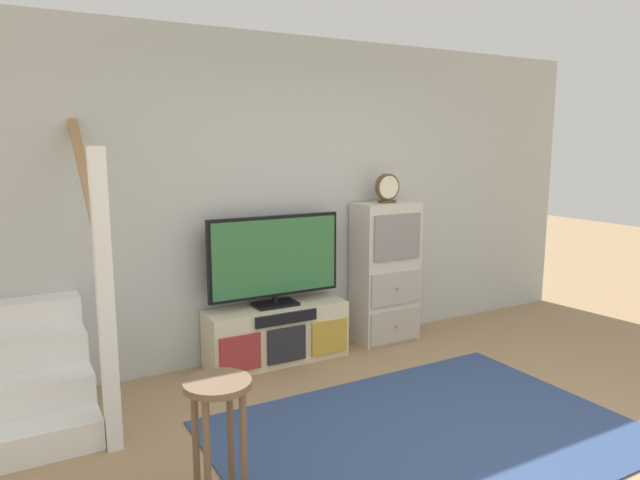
{
  "coord_description": "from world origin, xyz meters",
  "views": [
    {
      "loc": [
        -2.23,
        -2.0,
        1.81
      ],
      "look_at": [
        -0.1,
        1.81,
        1.08
      ],
      "focal_mm": 32.19,
      "sensor_mm": 36.0,
      "label": 1
    }
  ],
  "objects_px": {
    "media_console": "(277,334)",
    "television": "(275,258)",
    "desk_clock": "(387,188)",
    "bar_stool_near": "(218,412)",
    "side_cabinet": "(385,273)"
  },
  "relations": [
    {
      "from": "television",
      "to": "bar_stool_near",
      "type": "bearing_deg",
      "value": -123.13
    },
    {
      "from": "television",
      "to": "desk_clock",
      "type": "xyz_separation_m",
      "value": [
        1.1,
        -0.03,
        0.54
      ]
    },
    {
      "from": "media_console",
      "to": "bar_stool_near",
      "type": "bearing_deg",
      "value": -123.52
    },
    {
      "from": "television",
      "to": "side_cabinet",
      "type": "relative_size",
      "value": 0.89
    },
    {
      "from": "media_console",
      "to": "television",
      "type": "xyz_separation_m",
      "value": [
        0.0,
        0.02,
        0.64
      ]
    },
    {
      "from": "television",
      "to": "desk_clock",
      "type": "distance_m",
      "value": 1.22
    },
    {
      "from": "television",
      "to": "side_cabinet",
      "type": "xyz_separation_m",
      "value": [
        1.11,
        -0.01,
        -0.24
      ]
    },
    {
      "from": "media_console",
      "to": "desk_clock",
      "type": "relative_size",
      "value": 4.58
    },
    {
      "from": "desk_clock",
      "to": "side_cabinet",
      "type": "bearing_deg",
      "value": 67.72
    },
    {
      "from": "side_cabinet",
      "to": "bar_stool_near",
      "type": "xyz_separation_m",
      "value": [
        -2.18,
        -1.63,
        -0.15
      ]
    },
    {
      "from": "media_console",
      "to": "television",
      "type": "bearing_deg",
      "value": 90.0
    },
    {
      "from": "media_console",
      "to": "television",
      "type": "relative_size",
      "value": 1.04
    },
    {
      "from": "television",
      "to": "side_cabinet",
      "type": "height_order",
      "value": "side_cabinet"
    },
    {
      "from": "media_console",
      "to": "bar_stool_near",
      "type": "relative_size",
      "value": 1.82
    },
    {
      "from": "media_console",
      "to": "desk_clock",
      "type": "distance_m",
      "value": 1.61
    }
  ]
}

